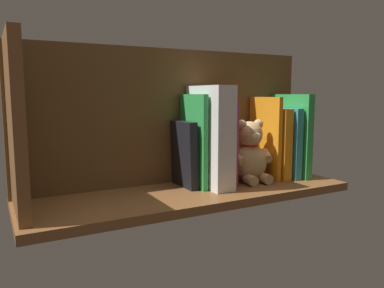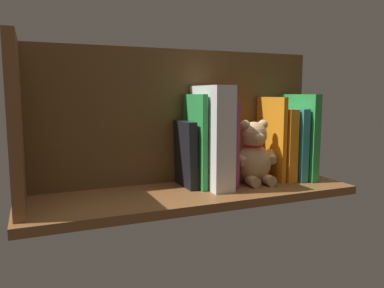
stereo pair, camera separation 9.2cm
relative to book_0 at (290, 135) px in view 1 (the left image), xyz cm
name	(u,v)px [view 1 (the left image)]	position (x,y,z in cm)	size (l,w,h in cm)	color
ground_plane	(192,194)	(35.88, 2.05, -13.73)	(87.20, 27.67, 2.20)	brown
shelf_back_panel	(173,117)	(35.88, -9.54, 6.30)	(87.20, 1.50, 37.86)	brown
shelf_side_divider	(16,125)	(77.48, 2.05, 6.30)	(2.40, 21.67, 37.86)	brown
book_0	(290,135)	(0.00, 0.00, 0.00)	(2.38, 16.77, 25.26)	green
book_1	(282,142)	(2.94, -0.56, -2.08)	(2.41, 15.65, 21.09)	teal
book_2	(272,143)	(6.17, -1.10, -2.12)	(2.98, 14.58, 21.02)	orange
book_3	(265,138)	(8.88, -1.45, -0.41)	(1.36, 13.87, 24.45)	orange
teddy_bear	(250,154)	(16.12, 0.84, -4.68)	(14.62, 12.04, 18.06)	tan
book_4	(221,142)	(24.75, -1.43, -0.84)	(2.52, 13.92, 23.58)	#B23F72
dictionary_thick_white	(210,137)	(29.37, 0.36, 1.16)	(5.64, 17.28, 27.58)	white
book_5	(193,141)	(33.44, -1.64, 0.01)	(1.40, 13.49, 25.28)	green
book_6	(184,154)	(35.86, -2.48, -3.63)	(2.35, 11.81, 18.01)	black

